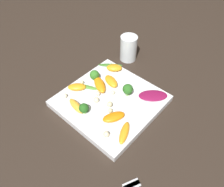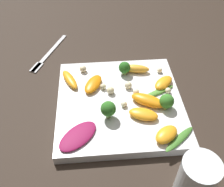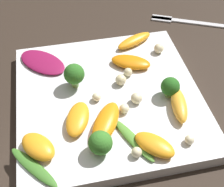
% 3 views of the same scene
% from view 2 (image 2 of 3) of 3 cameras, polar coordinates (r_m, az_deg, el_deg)
% --- Properties ---
extents(ground_plane, '(2.40, 2.40, 0.00)m').
position_cam_2_polar(ground_plane, '(0.64, 1.65, -2.75)').
color(ground_plane, '#2D231C').
extents(plate, '(0.29, 0.29, 0.02)m').
position_cam_2_polar(plate, '(0.63, 1.67, -2.07)').
color(plate, white).
rests_on(plate, ground_plane).
extents(drinking_glass, '(0.07, 0.07, 0.10)m').
position_cam_2_polar(drinking_glass, '(0.49, 17.81, -17.49)').
color(drinking_glass, white).
rests_on(drinking_glass, ground_plane).
extents(fork, '(0.18, 0.10, 0.01)m').
position_cam_2_polar(fork, '(0.80, -14.16, 7.88)').
color(fork, silver).
rests_on(fork, ground_plane).
extents(radicchio_leaf_0, '(0.10, 0.10, 0.01)m').
position_cam_2_polar(radicchio_leaf_0, '(0.55, -7.42, -9.17)').
color(radicchio_leaf_0, maroon).
rests_on(radicchio_leaf_0, plate).
extents(orange_segment_0, '(0.06, 0.07, 0.02)m').
position_cam_2_polar(orange_segment_0, '(0.55, 11.77, -8.72)').
color(orange_segment_0, orange).
rests_on(orange_segment_0, plate).
extents(orange_segment_1, '(0.06, 0.06, 0.02)m').
position_cam_2_polar(orange_segment_1, '(0.66, 11.16, 2.31)').
color(orange_segment_1, orange).
rests_on(orange_segment_1, plate).
extents(orange_segment_2, '(0.08, 0.06, 0.02)m').
position_cam_2_polar(orange_segment_2, '(0.65, -4.11, 2.07)').
color(orange_segment_2, orange).
rests_on(orange_segment_2, plate).
extents(orange_segment_3, '(0.05, 0.07, 0.02)m').
position_cam_2_polar(orange_segment_3, '(0.58, 6.84, -4.48)').
color(orange_segment_3, orange).
rests_on(orange_segment_3, plate).
extents(orange_segment_4, '(0.07, 0.09, 0.02)m').
position_cam_2_polar(orange_segment_4, '(0.61, 7.81, -1.50)').
color(orange_segment_4, orange).
rests_on(orange_segment_4, plate).
extents(orange_segment_5, '(0.08, 0.05, 0.02)m').
position_cam_2_polar(orange_segment_5, '(0.67, -9.18, 3.04)').
color(orange_segment_5, orange).
rests_on(orange_segment_5, plate).
extents(orange_segment_6, '(0.04, 0.07, 0.02)m').
position_cam_2_polar(orange_segment_6, '(0.69, 5.21, 5.41)').
color(orange_segment_6, '#FCAD33').
rests_on(orange_segment_6, plate).
extents(broccoli_floret_0, '(0.03, 0.03, 0.04)m').
position_cam_2_polar(broccoli_floret_0, '(0.57, -0.82, -3.41)').
color(broccoli_floret_0, '#84AD5B').
rests_on(broccoli_floret_0, plate).
extents(broccoli_floret_1, '(0.03, 0.03, 0.04)m').
position_cam_2_polar(broccoli_floret_1, '(0.60, 11.81, -1.70)').
color(broccoli_floret_1, '#84AD5B').
rests_on(broccoli_floret_1, plate).
extents(broccoli_floret_2, '(0.03, 0.03, 0.04)m').
position_cam_2_polar(broccoli_floret_2, '(0.68, 2.75, 5.61)').
color(broccoli_floret_2, '#84AD5B').
rests_on(broccoli_floret_2, plate).
extents(arugula_sprig_0, '(0.05, 0.09, 0.01)m').
position_cam_2_polar(arugula_sprig_0, '(0.64, 10.04, 0.35)').
color(arugula_sprig_0, '#518E33').
rests_on(arugula_sprig_0, plate).
extents(arugula_sprig_1, '(0.07, 0.08, 0.01)m').
position_cam_2_polar(arugula_sprig_1, '(0.56, 14.48, -9.56)').
color(arugula_sprig_1, '#3D7528').
rests_on(arugula_sprig_1, plate).
extents(macadamia_nut_0, '(0.02, 0.02, 0.02)m').
position_cam_2_polar(macadamia_nut_0, '(0.69, -6.33, 5.36)').
color(macadamia_nut_0, beige).
rests_on(macadamia_nut_0, plate).
extents(macadamia_nut_1, '(0.02, 0.02, 0.02)m').
position_cam_2_polar(macadamia_nut_1, '(0.63, -0.32, 0.68)').
color(macadamia_nut_1, beige).
rests_on(macadamia_nut_1, plate).
extents(macadamia_nut_2, '(0.01, 0.01, 0.01)m').
position_cam_2_polar(macadamia_nut_2, '(0.60, 2.62, -2.32)').
color(macadamia_nut_2, beige).
rests_on(macadamia_nut_2, plate).
extents(macadamia_nut_3, '(0.01, 0.01, 0.01)m').
position_cam_2_polar(macadamia_nut_3, '(0.65, 12.12, 0.63)').
color(macadamia_nut_3, beige).
rests_on(macadamia_nut_3, plate).
extents(macadamia_nut_4, '(0.01, 0.01, 0.01)m').
position_cam_2_polar(macadamia_nut_4, '(0.64, -1.96, 1.51)').
color(macadamia_nut_4, beige).
rests_on(macadamia_nut_4, plate).
extents(macadamia_nut_5, '(0.02, 0.02, 0.02)m').
position_cam_2_polar(macadamia_nut_5, '(0.63, 5.24, 0.36)').
color(macadamia_nut_5, beige).
rests_on(macadamia_nut_5, plate).
extents(macadamia_nut_6, '(0.01, 0.01, 0.01)m').
position_cam_2_polar(macadamia_nut_6, '(0.70, 10.29, 5.02)').
color(macadamia_nut_6, beige).
rests_on(macadamia_nut_6, plate).
extents(macadamia_nut_7, '(0.02, 0.02, 0.02)m').
position_cam_2_polar(macadamia_nut_7, '(0.64, 3.55, 1.81)').
color(macadamia_nut_7, beige).
rests_on(macadamia_nut_7, plate).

